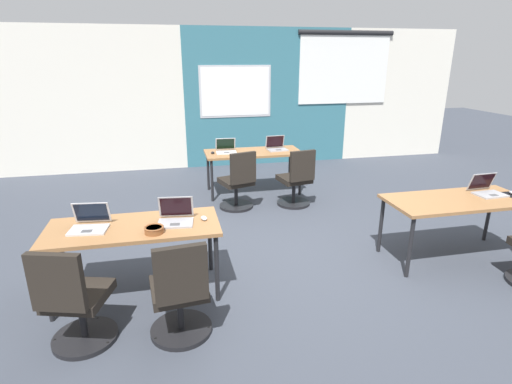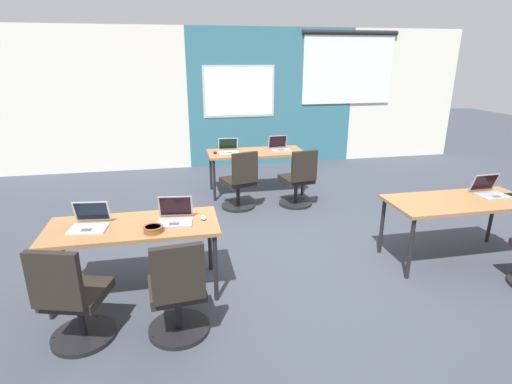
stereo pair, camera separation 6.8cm
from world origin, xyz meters
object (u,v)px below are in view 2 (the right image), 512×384
mouse_near_left_inner (203,218)px  desk_near_right (459,205)px  chair_near_left_inner (178,297)px  chair_near_left_end (74,304)px  desk_far_center (256,155)px  laptop_near_right_end (490,191)px  desk_near_left (133,231)px  laptop_far_left (229,149)px  laptop_near_left_end (89,222)px  mouse_far_left (215,152)px  chair_far_right (298,183)px  laptop_near_left_inner (175,217)px  chair_far_left (240,185)px  laptop_far_right (279,147)px  snack_bowl (153,229)px

mouse_near_left_inner → desk_near_right: bearing=-0.1°
chair_near_left_inner → chair_near_left_end: bearing=-10.9°
desk_far_center → laptop_near_right_end: 3.49m
desk_near_left → chair_near_left_inner: bearing=-63.4°
laptop_far_left → laptop_near_left_end: laptop_near_left_end is taller
laptop_near_left_end → chair_near_left_inner: bearing=-38.8°
laptop_near_left_end → mouse_far_left: bearing=69.3°
desk_far_center → chair_near_left_end: bearing=-121.9°
desk_near_left → chair_far_right: chair_far_right is taller
laptop_near_right_end → chair_near_left_inner: (-3.55, -0.85, -0.39)m
mouse_near_left_inner → chair_near_left_inner: 0.90m
laptop_near_left_inner → chair_near_left_end: laptop_near_left_inner is taller
desk_near_right → chair_near_left_end: size_ratio=1.74×
mouse_far_left → chair_far_left: 0.85m
desk_near_right → laptop_far_right: 3.14m
snack_bowl → chair_near_left_end: bearing=-141.9°
mouse_far_left → mouse_near_left_inner: (-0.40, -2.78, 0.00)m
mouse_far_left → chair_near_left_inner: (-0.68, -3.56, -0.36)m
laptop_near_left_end → laptop_near_right_end: bearing=7.8°
chair_far_left → mouse_near_left_inner: chair_far_left is taller
desk_far_center → mouse_near_left_inner: 3.00m
laptop_far_right → chair_far_right: bearing=-88.0°
chair_near_left_inner → laptop_far_left: bearing=-110.2°
chair_far_left → mouse_near_left_inner: 2.21m
desk_far_center → desk_near_left: bearing=-122.0°
laptop_near_right_end → chair_far_left: bearing=139.5°
chair_far_right → laptop_near_left_end: laptop_near_left_end is taller
desk_far_center → mouse_near_left_inner: size_ratio=14.86×
snack_bowl → desk_near_right: bearing=3.6°
desk_far_center → chair_far_right: bearing=-57.1°
mouse_near_left_inner → laptop_near_left_end: 1.05m
laptop_near_right_end → laptop_far_right: laptop_far_right is taller
desk_near_right → laptop_near_left_inner: size_ratio=4.44×
snack_bowl → chair_far_left: bearing=63.1°
desk_near_left → mouse_near_left_inner: 0.67m
chair_far_left → laptop_near_left_inner: size_ratio=2.55×
desk_far_center → laptop_far_right: (0.42, 0.04, 0.11)m
laptop_near_right_end → chair_near_left_inner: bearing=-169.4°
chair_far_left → chair_near_left_inner: 3.01m
mouse_far_left → laptop_near_right_end: laptop_near_right_end is taller
chair_far_left → snack_bowl: chair_far_left is taller
desk_far_center → mouse_far_left: (-0.68, -0.01, 0.08)m
desk_near_right → laptop_far_left: laptop_far_left is taller
desk_near_right → mouse_far_left: size_ratio=14.60×
desk_far_center → chair_far_left: (-0.39, -0.72, -0.28)m
laptop_near_right_end → snack_bowl: (-3.74, -0.29, -0.01)m
desk_far_center → mouse_near_left_inner: mouse_near_left_inner is taller
laptop_near_left_inner → mouse_near_left_inner: (0.27, 0.00, -0.03)m
desk_near_right → mouse_near_left_inner: mouse_near_left_inner is taller
desk_far_center → laptop_far_right: bearing=5.8°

